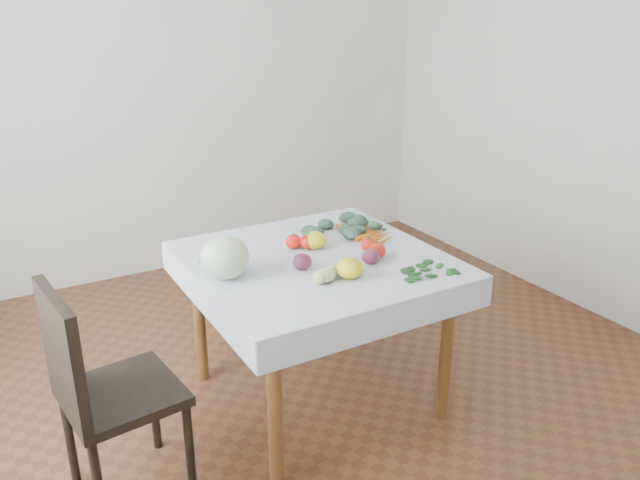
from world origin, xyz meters
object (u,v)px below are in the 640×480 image
object	(u,v)px
table	(316,278)
carrot_bunch	(369,233)
cabbage	(225,257)
heirloom_back	(315,240)
chair	(97,384)

from	to	relation	value
table	carrot_bunch	world-z (taller)	carrot_bunch
cabbage	heirloom_back	distance (m)	0.52
heirloom_back	carrot_bunch	world-z (taller)	heirloom_back
cabbage	chair	bearing A→B (deg)	-162.64
table	heirloom_back	distance (m)	0.19
carrot_bunch	heirloom_back	bearing A→B (deg)	-177.87
carrot_bunch	chair	bearing A→B (deg)	-167.65
table	carrot_bunch	size ratio (longest dim) A/B	2.85
table	cabbage	world-z (taller)	cabbage
cabbage	carrot_bunch	distance (m)	0.84
chair	cabbage	size ratio (longest dim) A/B	4.47
carrot_bunch	table	bearing A→B (deg)	-161.67
table	chair	distance (m)	1.07
chair	cabbage	bearing A→B (deg)	17.36
chair	cabbage	world-z (taller)	cabbage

